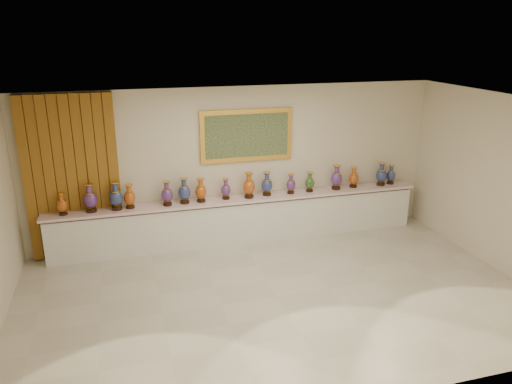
# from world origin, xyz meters

# --- Properties ---
(ground) EXTENTS (8.00, 8.00, 0.00)m
(ground) POSITION_xyz_m (0.00, 0.00, 0.00)
(ground) COLOR beige
(ground) RESTS_ON ground
(room) EXTENTS (8.00, 8.00, 8.00)m
(room) POSITION_xyz_m (-2.52, 2.44, 1.59)
(room) COLOR beige
(room) RESTS_ON ground
(counter) EXTENTS (7.28, 0.48, 0.90)m
(counter) POSITION_xyz_m (0.00, 2.27, 0.44)
(counter) COLOR white
(counter) RESTS_ON ground
(vase_0) EXTENTS (0.23, 0.23, 0.40)m
(vase_0) POSITION_xyz_m (-3.23, 2.22, 1.08)
(vase_0) COLOR black
(vase_0) RESTS_ON counter
(vase_1) EXTENTS (0.31, 0.31, 0.52)m
(vase_1) POSITION_xyz_m (-2.75, 2.24, 1.13)
(vase_1) COLOR black
(vase_1) RESTS_ON counter
(vase_2) EXTENTS (0.32, 0.32, 0.52)m
(vase_2) POSITION_xyz_m (-2.31, 2.23, 1.13)
(vase_2) COLOR black
(vase_2) RESTS_ON counter
(vase_3) EXTENTS (0.24, 0.24, 0.45)m
(vase_3) POSITION_xyz_m (-2.08, 2.25, 1.10)
(vase_3) COLOR black
(vase_3) RESTS_ON counter
(vase_4) EXTENTS (0.23, 0.23, 0.46)m
(vase_4) POSITION_xyz_m (-1.41, 2.21, 1.11)
(vase_4) COLOR black
(vase_4) RESTS_ON counter
(vase_5) EXTENTS (0.29, 0.29, 0.49)m
(vase_5) POSITION_xyz_m (-1.09, 2.24, 1.12)
(vase_5) COLOR black
(vase_5) RESTS_ON counter
(vase_6) EXTENTS (0.27, 0.27, 0.46)m
(vase_6) POSITION_xyz_m (-0.78, 2.24, 1.11)
(vase_6) COLOR black
(vase_6) RESTS_ON counter
(vase_7) EXTENTS (0.23, 0.23, 0.40)m
(vase_7) POSITION_xyz_m (-0.29, 2.27, 1.08)
(vase_7) COLOR black
(vase_7) RESTS_ON counter
(vase_8) EXTENTS (0.26, 0.26, 0.50)m
(vase_8) POSITION_xyz_m (0.15, 2.22, 1.12)
(vase_8) COLOR black
(vase_8) RESTS_ON counter
(vase_9) EXTENTS (0.28, 0.28, 0.47)m
(vase_9) POSITION_xyz_m (0.53, 2.27, 1.11)
(vase_9) COLOR black
(vase_9) RESTS_ON counter
(vase_10) EXTENTS (0.23, 0.23, 0.40)m
(vase_10) POSITION_xyz_m (1.02, 2.25, 1.08)
(vase_10) COLOR black
(vase_10) RESTS_ON counter
(vase_11) EXTENTS (0.20, 0.20, 0.40)m
(vase_11) POSITION_xyz_m (1.42, 2.26, 1.08)
(vase_11) COLOR black
(vase_11) RESTS_ON counter
(vase_12) EXTENTS (0.25, 0.25, 0.50)m
(vase_12) POSITION_xyz_m (2.00, 2.26, 1.12)
(vase_12) COLOR black
(vase_12) RESTS_ON counter
(vase_13) EXTENTS (0.26, 0.26, 0.43)m
(vase_13) POSITION_xyz_m (2.39, 2.28, 1.09)
(vase_13) COLOR black
(vase_13) RESTS_ON counter
(vase_14) EXTENTS (0.25, 0.25, 0.48)m
(vase_14) POSITION_xyz_m (3.00, 2.25, 1.12)
(vase_14) COLOR black
(vase_14) RESTS_ON counter
(vase_15) EXTENTS (0.19, 0.19, 0.40)m
(vase_15) POSITION_xyz_m (3.25, 2.28, 1.08)
(vase_15) COLOR black
(vase_15) RESTS_ON counter
(label_card) EXTENTS (0.10, 0.06, 0.00)m
(label_card) POSITION_xyz_m (-0.66, 2.13, 0.90)
(label_card) COLOR white
(label_card) RESTS_ON counter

